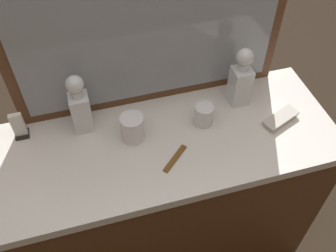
% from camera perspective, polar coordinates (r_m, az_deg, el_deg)
% --- Properties ---
extents(ground_plane, '(6.00, 6.00, 0.00)m').
position_cam_1_polar(ground_plane, '(2.16, -0.00, -16.92)').
color(ground_plane, '#2D2319').
extents(dresser, '(1.29, 0.51, 0.86)m').
position_cam_1_polar(dresser, '(1.77, -0.00, -11.04)').
color(dresser, brown).
rests_on(dresser, ground_plane).
extents(dresser_mirror, '(1.04, 0.03, 0.60)m').
position_cam_1_polar(dresser_mirror, '(1.39, -2.78, 13.18)').
color(dresser_mirror, brown).
rests_on(dresser_mirror, dresser).
extents(crystal_decanter_rear, '(0.07, 0.07, 0.25)m').
position_cam_1_polar(crystal_decanter_rear, '(1.43, -12.96, 2.56)').
color(crystal_decanter_rear, white).
rests_on(crystal_decanter_rear, dresser).
extents(crystal_decanter_right, '(0.07, 0.07, 0.26)m').
position_cam_1_polar(crystal_decanter_right, '(1.52, 10.81, 6.52)').
color(crystal_decanter_right, white).
rests_on(crystal_decanter_right, dresser).
extents(crystal_tumbler_front, '(0.09, 0.09, 0.10)m').
position_cam_1_polar(crystal_tumbler_front, '(1.40, -5.33, -0.38)').
color(crystal_tumbler_front, white).
rests_on(crystal_tumbler_front, dresser).
extents(crystal_tumbler_left, '(0.07, 0.07, 0.09)m').
position_cam_1_polar(crystal_tumbler_left, '(1.46, 5.36, 1.57)').
color(crystal_tumbler_left, white).
rests_on(crystal_tumbler_left, dresser).
extents(silver_brush_far_right, '(0.16, 0.11, 0.02)m').
position_cam_1_polar(silver_brush_far_right, '(1.54, 16.50, 1.07)').
color(silver_brush_far_right, '#B7A88C').
rests_on(silver_brush_far_right, dresser).
extents(tortoiseshell_comb, '(0.11, 0.11, 0.01)m').
position_cam_1_polar(tortoiseshell_comb, '(1.36, 0.95, -4.90)').
color(tortoiseshell_comb, brown).
rests_on(tortoiseshell_comb, dresser).
extents(napkin_holder, '(0.05, 0.05, 0.11)m').
position_cam_1_polar(napkin_holder, '(1.50, -21.40, -0.12)').
color(napkin_holder, black).
rests_on(napkin_holder, dresser).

